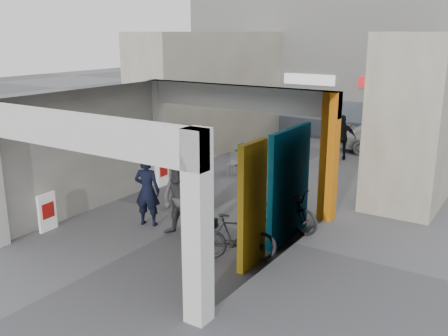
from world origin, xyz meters
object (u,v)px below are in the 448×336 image
Objects in this scene: man_elderly at (289,201)px; bicycle_front at (282,209)px; man_with_dog at (147,191)px; produce_stand at (249,158)px; man_back_turned at (179,200)px; bicycle_rear at (236,237)px; cafe_set at (250,166)px; man_crates at (342,137)px; white_van at (394,137)px; border_collie at (209,220)px.

man_elderly is 0.70× the size of bicycle_front.
man_with_dog reaches higher than man_elderly.
man_back_turned reaches higher than produce_stand.
bicycle_front is 2.24m from bicycle_rear.
man_back_turned is (1.19, -0.16, 0.01)m from man_with_dog.
man_elderly is at bearing -20.16° from bicycle_front.
man_back_turned is 2.70m from bicycle_front.
cafe_set is 5.28m from bicycle_front.
man_crates reaches higher than produce_stand.
white_van is at bearing 53.49° from produce_stand.
man_elderly reaches higher than produce_stand.
white_van is at bearing -27.78° from bicycle_rear.
cafe_set is at bearing -53.81° from produce_stand.
man_back_turned is 1.99m from bicycle_rear.
man_with_dog is at bearing -164.92° from border_collie.
man_back_turned is at bearing 164.14° from white_van.
man_elderly is 0.81× the size of man_crates.
man_elderly is 9.72m from white_van.
white_van is at bearing -147.97° from man_crates.
man_elderly is (2.03, 2.05, -0.23)m from man_back_turned.
produce_stand is 3.94m from man_crates.
border_collie is 0.32× the size of bicycle_front.
bicycle_rear is at bearing -43.36° from border_collie.
cafe_set is at bearing 1.11° from bicycle_rear.
border_collie is at bearing -64.27° from produce_stand.
man_with_dog is 12.08m from white_van.
man_crates reaches higher than bicycle_rear.
cafe_set is 0.31× the size of white_van.
bicycle_front is (1.31, -7.94, -0.35)m from man_crates.
white_van is (4.20, 4.83, 0.44)m from produce_stand.
white_van is at bearing 3.95° from bicycle_front.
man_crates reaches higher than border_collie.
man_elderly reaches higher than bicycle_rear.
produce_stand is 7.26m from man_back_turned.
man_with_dog is (-1.55, -0.61, 0.69)m from border_collie.
bicycle_front reaches higher than border_collie.
produce_stand is 6.62m from border_collie.
man_with_dog is at bearing 123.56° from bicycle_front.
man_elderly reaches higher than bicycle_front.
man_with_dog is (0.85, -6.78, 0.65)m from produce_stand.
border_collie is 1.93m from bicycle_front.
bicycle_front is at bearing -47.55° from produce_stand.
man_back_turned is at bearing 66.17° from man_crates.
produce_stand is at bearing -100.92° from man_with_dog.
bicycle_front is 0.48× the size of white_van.
man_elderly is at bearing 80.13° from man_crates.
border_collie is (1.77, -5.15, -0.03)m from cafe_set.
bicycle_front is (1.58, 1.07, 0.29)m from border_collie.
cafe_set is 7.14m from bicycle_rear.
man_elderly is 0.80× the size of bicycle_rear.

